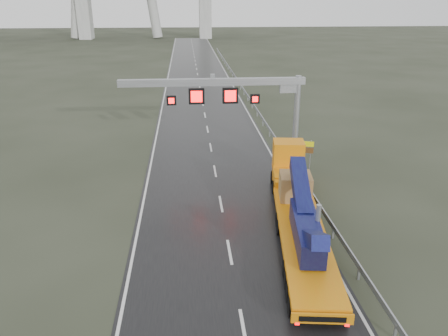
{
  "coord_description": "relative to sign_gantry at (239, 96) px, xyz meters",
  "views": [
    {
      "loc": [
        -2.07,
        -16.46,
        13.0
      ],
      "look_at": [
        0.08,
        8.51,
        3.2
      ],
      "focal_mm": 35.0,
      "sensor_mm": 36.0,
      "label": 1
    }
  ],
  "objects": [
    {
      "name": "sign_gantry",
      "position": [
        0.0,
        0.0,
        0.0
      ],
      "size": [
        14.9,
        1.2,
        7.42
      ],
      "color": "#A7A8A3",
      "rests_on": "ground"
    },
    {
      "name": "exit_sign_pair",
      "position": [
        5.0,
        -2.33,
        -3.87
      ],
      "size": [
        1.4,
        0.51,
        2.5
      ],
      "rotation": [
        0.0,
        0.0,
        -0.31
      ],
      "color": "gray",
      "rests_on": "ground"
    },
    {
      "name": "guardrail",
      "position": [
        4.0,
        12.01,
        -4.91
      ],
      "size": [
        0.2,
        140.0,
        1.4
      ],
      "primitive_type": null,
      "color": "#94979C",
      "rests_on": "ground"
    },
    {
      "name": "ground",
      "position": [
        -2.1,
        -17.99,
        -5.61
      ],
      "size": [
        400.0,
        400.0,
        0.0
      ],
      "primitive_type": "plane",
      "color": "#2A2E20",
      "rests_on": "ground"
    },
    {
      "name": "heavy_haul_truck",
      "position": [
        2.35,
        -10.71,
        -4.08
      ],
      "size": [
        4.55,
        16.99,
        3.96
      ],
      "rotation": [
        0.0,
        0.0,
        -0.13
      ],
      "color": "orange",
      "rests_on": "ground"
    },
    {
      "name": "striped_barrier",
      "position": [
        3.9,
        -3.5,
        -5.08
      ],
      "size": [
        0.7,
        0.49,
        1.07
      ],
      "primitive_type": "cube",
      "rotation": [
        0.0,
        0.0,
        0.27
      ],
      "color": "red",
      "rests_on": "ground"
    },
    {
      "name": "road",
      "position": [
        -2.1,
        22.01,
        -5.6
      ],
      "size": [
        11.0,
        200.0,
        0.02
      ],
      "primitive_type": "cube",
      "color": "black",
      "rests_on": "ground"
    }
  ]
}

